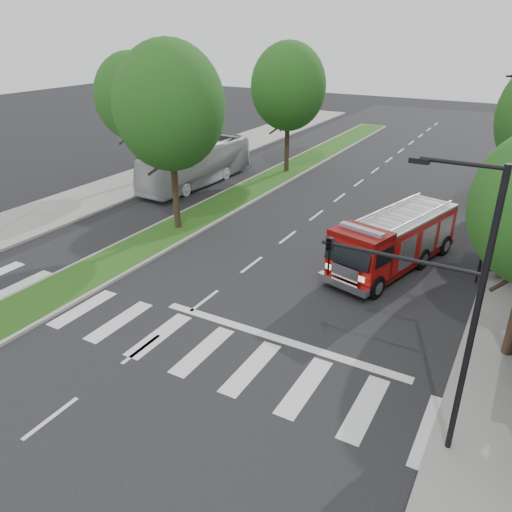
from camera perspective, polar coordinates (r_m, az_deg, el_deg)
The scene contains 9 objects.
ground at distance 21.35m, azimuth -5.89°, elevation -5.10°, with size 140.00×140.00×0.00m, color black.
sidewalk_left at distance 37.15m, azimuth -15.60°, elevation 7.46°, with size 5.00×80.00×0.15m, color gray.
median at distance 38.52m, azimuth 2.14°, elevation 8.96°, with size 3.00×50.00×0.15m.
tree_median_near at distance 27.20m, azimuth -9.86°, elevation 16.48°, with size 5.80×5.80×10.16m.
tree_median_far at distance 39.06m, azimuth 3.73°, elevation 18.74°, with size 5.60×5.60×9.72m.
tree_left_mid at distance 36.98m, azimuth -13.91°, elevation 17.26°, with size 5.20×5.20×9.16m.
streetlight_right_near at distance 12.97m, azimuth 20.25°, elevation -4.10°, with size 4.08×0.22×8.00m.
fire_engine at distance 24.43m, azimuth 15.48°, elevation 1.67°, with size 4.52×8.56×2.85m.
city_bus at distance 37.01m, azimuth -6.79°, elevation 10.40°, with size 2.49×10.65×2.97m, color silver.
Camera 1 is at (10.92, -14.96, 10.61)m, focal length 35.00 mm.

